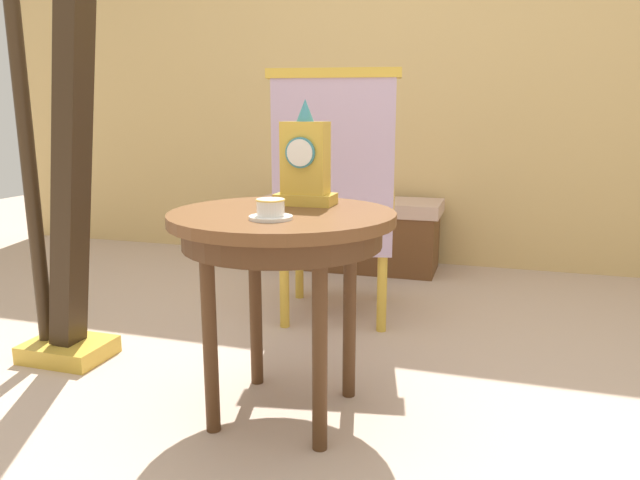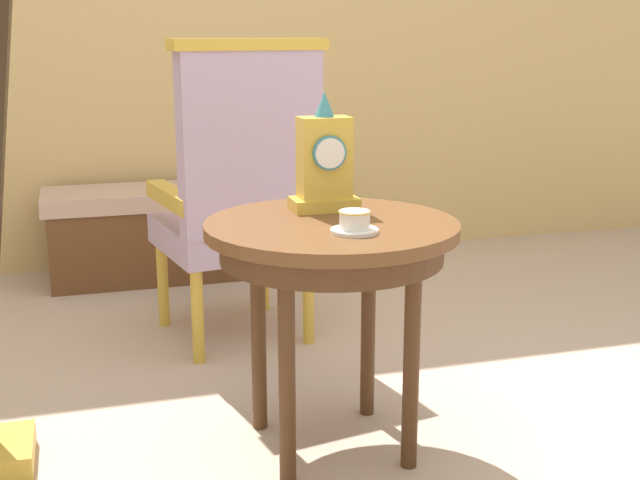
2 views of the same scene
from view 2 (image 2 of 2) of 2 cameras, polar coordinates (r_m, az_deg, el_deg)
name	(u,v)px [view 2 (image 2 of 2)]	position (r m, az deg, el deg)	size (l,w,h in m)	color
ground_plane	(363,455)	(2.41, 2.97, -14.58)	(10.00, 10.00, 0.00)	#BCA38E
side_table	(332,250)	(2.25, 0.80, -0.71)	(0.69, 0.69, 0.66)	brown
teacup_left	(354,223)	(2.10, 2.39, 1.20)	(0.12, 0.12, 0.06)	white
mantel_clock	(324,163)	(2.35, 0.30, 5.31)	(0.19, 0.11, 0.34)	gold
armchair	(241,191)	(3.07, -5.49, 3.39)	(0.63, 0.62, 1.14)	#B299B7
window_bench	(167,232)	(4.07, -10.50, 0.56)	(1.14, 0.40, 0.44)	#CCA893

